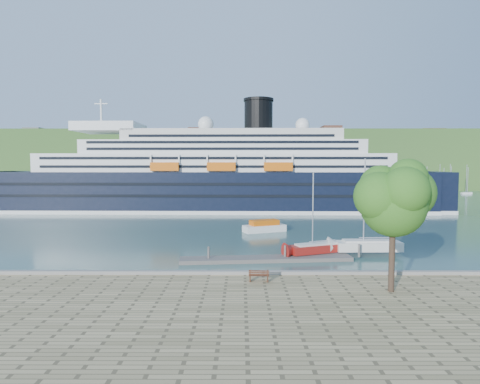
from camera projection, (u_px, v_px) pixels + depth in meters
name	position (u px, v px, depth m)	size (l,w,h in m)	color
ground	(262.00, 285.00, 34.77)	(400.00, 400.00, 0.00)	#315750
far_hillside	(245.00, 160.00, 178.57)	(400.00, 50.00, 24.00)	#2E5221
quay_coping	(263.00, 273.00, 34.49)	(220.00, 0.50, 0.30)	slate
cruise_ship	(206.00, 155.00, 89.46)	(111.04, 16.17, 24.94)	black
park_bench	(259.00, 275.00, 32.34)	(1.71, 0.70, 1.09)	#4E2616
promenade_tree	(393.00, 220.00, 29.54)	(6.43, 6.43, 10.65)	#29681B
floating_pontoon	(266.00, 259.00, 43.39)	(18.66, 2.28, 0.41)	#69645D
sailboat_red	(317.00, 217.00, 45.08)	(7.03, 1.95, 9.09)	maroon
sailboat_white_far	(369.00, 210.00, 45.69)	(8.19, 2.27, 10.58)	silver
tender_launch	(264.00, 226.00, 62.00)	(6.64, 2.27, 1.84)	#D85D0C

